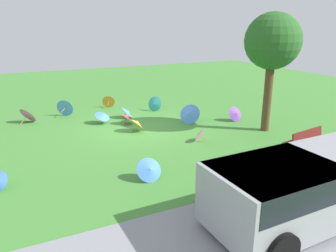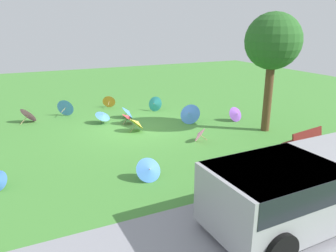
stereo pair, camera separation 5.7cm
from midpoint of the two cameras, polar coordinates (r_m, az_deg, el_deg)
ground at (r=14.25m, az=-5.35°, el=-0.42°), size 40.00×40.00×0.00m
road_strip at (r=7.70m, az=18.06°, el=-18.06°), size 40.00×3.94×0.01m
van_dark at (r=7.97m, az=21.92°, el=-9.61°), size 4.65×2.22×1.53m
park_bench at (r=12.26m, az=22.50°, el=-2.46°), size 1.66×0.73×0.90m
shade_tree at (r=13.91m, az=17.81°, el=13.56°), size 2.23×2.23×4.79m
parasol_blue_0 at (r=15.82m, az=-6.82°, el=2.47°), size 0.68×0.79×0.59m
parasol_pink_0 at (r=16.26m, az=-22.83°, el=1.92°), size 0.97×1.03×0.76m
parasol_blue_2 at (r=14.85m, az=3.85°, el=2.15°), size 1.07×1.13×0.89m
parasol_teal_0 at (r=16.92m, az=-2.24°, el=3.87°), size 0.83×0.83×0.76m
parasol_red_0 at (r=14.85m, az=-6.77°, el=1.55°), size 0.57×0.63×0.56m
parasol_blue_3 at (r=15.06m, az=-11.09°, el=1.82°), size 0.91×0.90×0.60m
parasol_blue_4 at (r=9.54m, az=-3.13°, el=-7.55°), size 0.76×0.67×0.67m
parasol_orange_0 at (r=17.96m, az=-10.07°, el=4.28°), size 0.76×0.67×0.69m
parasol_purple_1 at (r=15.47m, az=11.84°, el=2.05°), size 0.75×0.70×0.69m
parasol_yellow_0 at (r=13.78m, az=-5.25°, el=0.57°), size 0.72×0.80×0.67m
parasol_blue_5 at (r=16.82m, az=-17.14°, el=3.14°), size 0.87×0.83×0.84m
parasol_pink_1 at (r=12.65m, az=5.52°, el=-1.40°), size 0.72×0.67×0.58m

